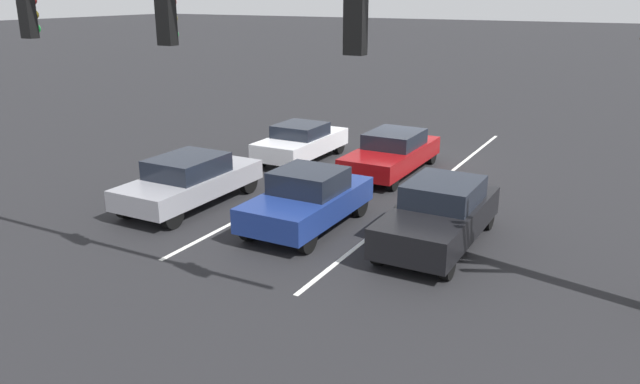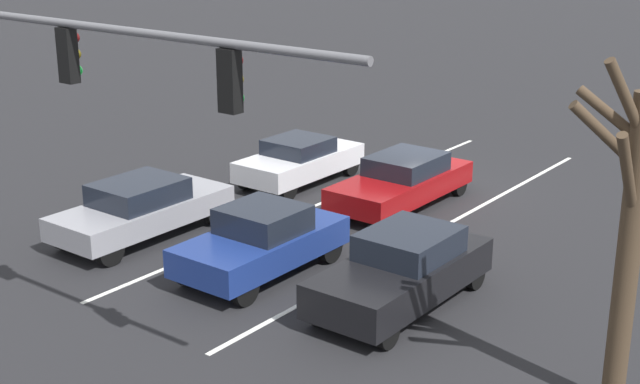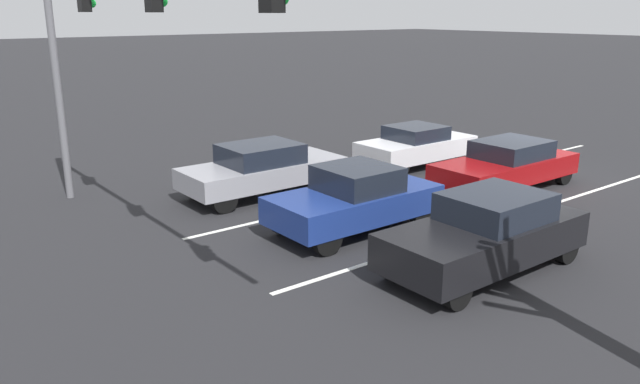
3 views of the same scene
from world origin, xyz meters
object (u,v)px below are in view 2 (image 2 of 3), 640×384
Objects in this scene: car_navy_midlane_front at (262,241)px; bare_tree_near at (626,236)px; car_gray_rightlane_front at (142,208)px; car_silver_rightlane_second at (299,160)px; car_maroon_midlane_second at (402,181)px; car_black_leftlane_front at (403,270)px.

bare_tree_near is at bearing 174.86° from car_navy_midlane_front.
bare_tree_near reaches higher than car_navy_midlane_front.
car_navy_midlane_front is 0.88× the size of car_gray_rightlane_front.
car_gray_rightlane_front is 1.13× the size of car_silver_rightlane_second.
car_silver_rightlane_second is at bearing 0.67° from car_maroon_midlane_second.
car_maroon_midlane_second is at bearing -38.73° from bare_tree_near.
bare_tree_near is at bearing 141.27° from car_maroon_midlane_second.
car_navy_midlane_front is at bearing -5.14° from bare_tree_near.
car_black_leftlane_front is at bearing -14.50° from bare_tree_near.
car_silver_rightlane_second is 0.87× the size of car_maroon_midlane_second.
car_gray_rightlane_front is 0.80× the size of bare_tree_near.
car_navy_midlane_front is at bearing 8.54° from car_black_leftlane_front.
car_black_leftlane_front is 0.95× the size of car_maroon_midlane_second.
car_black_leftlane_front is 0.97× the size of car_gray_rightlane_front.
car_maroon_midlane_second reaches higher than car_silver_rightlane_second.
car_black_leftlane_front is at bearing -175.37° from car_gray_rightlane_front.
car_maroon_midlane_second is at bearing -57.36° from car_black_leftlane_front.
car_silver_rightlane_second is (3.65, -5.89, -0.08)m from car_navy_midlane_front.
car_silver_rightlane_second is 13.84m from bare_tree_near.
car_black_leftlane_front is at bearing 122.64° from car_maroon_midlane_second.
car_gray_rightlane_front is 5.98m from car_silver_rightlane_second.
car_maroon_midlane_second is (3.47, -5.42, -0.07)m from car_black_leftlane_front.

